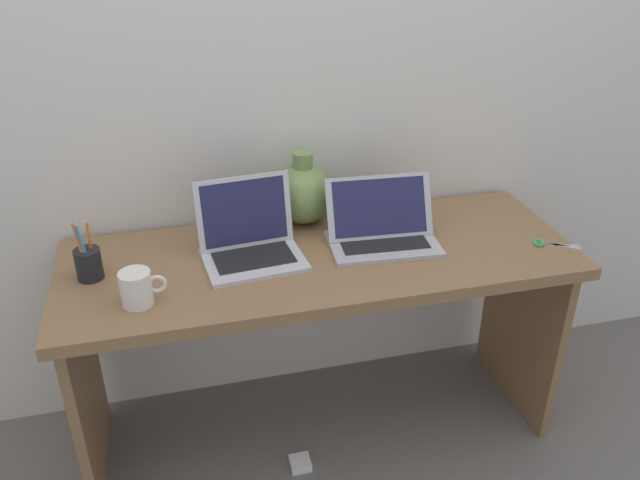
# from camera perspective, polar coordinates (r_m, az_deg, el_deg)

# --- Properties ---
(ground_plane) EXTENTS (6.00, 6.00, 0.00)m
(ground_plane) POSITION_cam_1_polar(r_m,az_deg,el_deg) (2.51, 0.00, -16.10)
(ground_plane) COLOR slate
(back_wall) EXTENTS (4.40, 0.04, 2.40)m
(back_wall) POSITION_cam_1_polar(r_m,az_deg,el_deg) (2.19, -2.22, 13.56)
(back_wall) COLOR silver
(back_wall) RESTS_ON ground
(desk) EXTENTS (1.64, 0.60, 0.74)m
(desk) POSITION_cam_1_polar(r_m,az_deg,el_deg) (2.14, 0.00, -4.75)
(desk) COLOR olive
(desk) RESTS_ON ground
(laptop_left) EXTENTS (0.33, 0.26, 0.24)m
(laptop_left) POSITION_cam_1_polar(r_m,az_deg,el_deg) (2.03, -6.27, 0.28)
(laptop_left) COLOR silver
(laptop_left) RESTS_ON desk
(laptop_right) EXTENTS (0.37, 0.25, 0.20)m
(laptop_right) POSITION_cam_1_polar(r_m,az_deg,el_deg) (2.12, 5.44, 1.18)
(laptop_right) COLOR #B2B2B7
(laptop_right) RESTS_ON desk
(green_vase) EXTENTS (0.21, 0.21, 0.25)m
(green_vase) POSITION_cam_1_polar(r_m,az_deg,el_deg) (2.22, -1.51, 4.18)
(green_vase) COLOR #75934C
(green_vase) RESTS_ON desk
(coffee_mug) EXTENTS (0.13, 0.09, 0.10)m
(coffee_mug) POSITION_cam_1_polar(r_m,az_deg,el_deg) (1.86, -15.84, -4.09)
(coffee_mug) COLOR white
(coffee_mug) RESTS_ON desk
(pen_cup) EXTENTS (0.08, 0.08, 0.19)m
(pen_cup) POSITION_cam_1_polar(r_m,az_deg,el_deg) (2.03, -19.76, -1.93)
(pen_cup) COLOR black
(pen_cup) RESTS_ON desk
(scissors) EXTENTS (0.14, 0.09, 0.01)m
(scissors) POSITION_cam_1_polar(r_m,az_deg,el_deg) (2.24, 19.48, -0.33)
(scissors) COLOR #B7B7BC
(scissors) RESTS_ON desk
(power_brick) EXTENTS (0.07, 0.07, 0.03)m
(power_brick) POSITION_cam_1_polar(r_m,az_deg,el_deg) (2.37, -1.75, -19.08)
(power_brick) COLOR white
(power_brick) RESTS_ON ground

